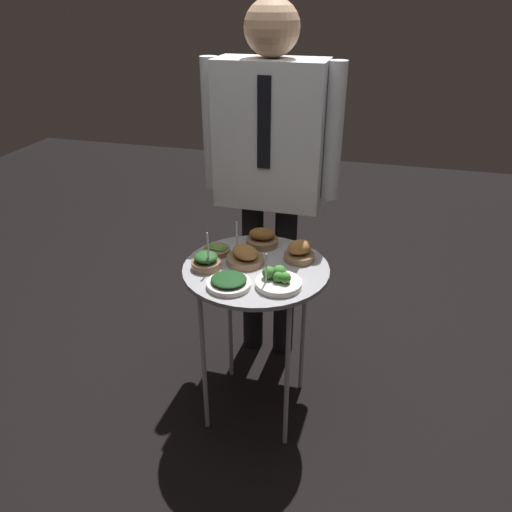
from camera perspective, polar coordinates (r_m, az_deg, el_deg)
ground_plane at (r=2.48m, az=0.00°, el=-16.68°), size 8.00×8.00×0.00m
serving_cart at (r=2.05m, az=0.00°, el=-2.90°), size 0.60×0.60×0.75m
bowl_roast_front_left at (r=2.06m, az=4.98°, el=0.48°), size 0.13×0.13×0.09m
bowl_roast_back_left at (r=2.03m, az=-1.26°, el=-0.03°), size 0.16×0.16×0.17m
bowl_broccoli_back_right at (r=1.88m, az=2.53°, el=-2.77°), size 0.18×0.18×0.14m
bowl_roast_far_rim at (r=2.18m, az=0.70°, el=2.04°), size 0.14×0.14×0.08m
bowl_spinach_mid_right at (r=1.88m, az=-3.12°, el=-3.00°), size 0.17×0.17×0.04m
bowl_spinach_center at (r=2.01m, az=-5.73°, el=-0.61°), size 0.12×0.12×0.17m
bowl_asparagus_front_right at (r=2.12m, az=-4.49°, el=0.63°), size 0.11×0.11×0.03m
waiter_figure at (r=2.31m, az=1.65°, el=11.71°), size 0.64×0.24×1.73m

